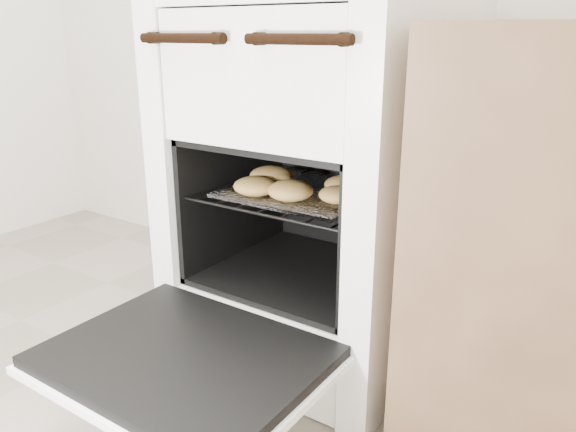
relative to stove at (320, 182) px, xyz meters
The scene contains 5 objects.
stove is the anchor object (origin of this frame).
oven_door 0.62m from the stove, 90.00° to the right, with size 0.59×0.46×0.04m.
oven_rack 0.07m from the stove, 90.00° to the right, with size 0.48×0.46×0.01m.
foil_sheet 0.09m from the stove, 90.00° to the right, with size 0.37×0.33×0.01m, color white.
baked_rolls 0.13m from the stove, 95.59° to the right, with size 0.34×0.26×0.05m.
Camera 1 is at (0.96, -0.16, 0.89)m, focal length 35.00 mm.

